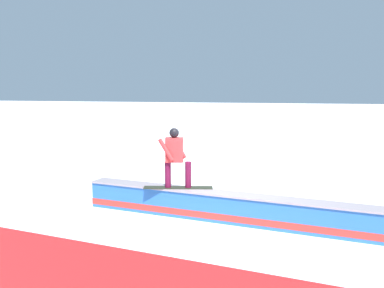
# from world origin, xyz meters

# --- Properties ---
(ground_plane) EXTENTS (120.00, 120.00, 0.00)m
(ground_plane) POSITION_xyz_m (0.00, 0.00, 0.00)
(ground_plane) COLOR white
(grind_box) EXTENTS (6.74, 1.80, 0.65)m
(grind_box) POSITION_xyz_m (0.00, 0.00, 0.29)
(grind_box) COLOR blue
(grind_box) RESTS_ON ground_plane
(snowboarder) EXTENTS (1.61, 0.58, 1.39)m
(snowboarder) POSITION_xyz_m (1.19, -0.21, 1.39)
(snowboarder) COLOR #25291C
(snowboarder) RESTS_ON grind_box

